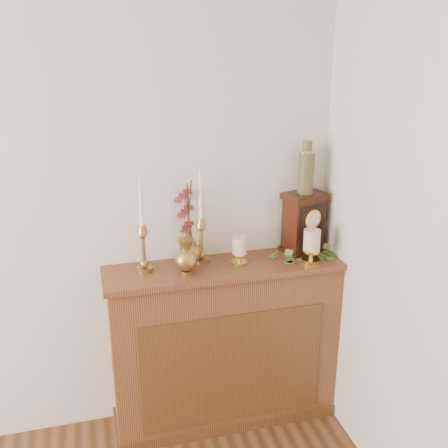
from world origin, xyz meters
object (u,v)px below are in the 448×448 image
object	(u,v)px
bud_vase	(186,257)
ginger_jar	(186,224)
candlestick_center	(201,233)
candlestick_left	(143,241)
ceramic_vase	(306,170)
mantel_clock	(304,223)

from	to	relation	value
bud_vase	ginger_jar	size ratio (longest dim) A/B	0.41
candlestick_center	ginger_jar	bearing A→B (deg)	157.08
candlestick_left	ceramic_vase	bearing A→B (deg)	3.44
candlestick_center	bud_vase	xyz separation A→B (m)	(-0.10, -0.13, -0.07)
candlestick_center	ceramic_vase	xyz separation A→B (m)	(0.56, 0.01, 0.29)
candlestick_center	mantel_clock	xyz separation A→B (m)	(0.56, 0.01, 0.00)
mantel_clock	bud_vase	bearing A→B (deg)	174.92
bud_vase	ceramic_vase	bearing A→B (deg)	11.90
candlestick_center	ginger_jar	size ratio (longest dim) A/B	1.07
mantel_clock	candlestick_left	bearing A→B (deg)	166.51
ginger_jar	candlestick_center	bearing A→B (deg)	-22.92
candlestick_center	mantel_clock	distance (m)	0.56
candlestick_left	candlestick_center	size ratio (longest dim) A/B	1.03
candlestick_center	ceramic_vase	world-z (taller)	ceramic_vase
bud_vase	candlestick_center	bearing A→B (deg)	51.11
candlestick_left	mantel_clock	bearing A→B (deg)	3.25
candlestick_center	ceramic_vase	bearing A→B (deg)	1.15
bud_vase	ceramic_vase	world-z (taller)	ceramic_vase
bud_vase	ginger_jar	bearing A→B (deg)	77.09
candlestick_left	candlestick_center	xyz separation A→B (m)	(0.30, 0.04, -0.00)
ginger_jar	mantel_clock	world-z (taller)	ginger_jar
candlestick_center	ceramic_vase	distance (m)	0.63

